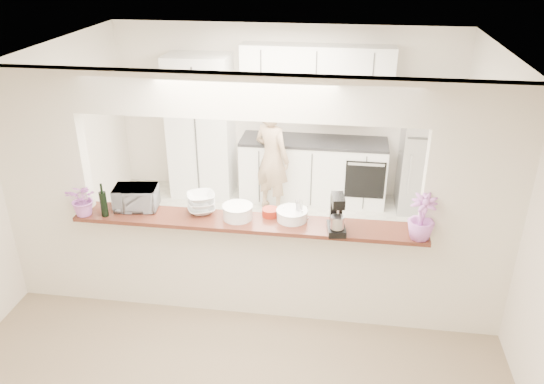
% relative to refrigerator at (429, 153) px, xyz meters
% --- Properties ---
extents(floor, '(6.00, 6.00, 0.00)m').
position_rel_refrigerator_xyz_m(floor, '(-2.05, -2.65, -0.85)').
color(floor, gray).
rests_on(floor, ground).
extents(tile_overlay, '(5.00, 2.90, 0.01)m').
position_rel_refrigerator_xyz_m(tile_overlay, '(-2.05, -1.10, -0.84)').
color(tile_overlay, beige).
rests_on(tile_overlay, floor).
extents(partition, '(5.00, 0.15, 2.50)m').
position_rel_refrigerator_xyz_m(partition, '(-2.05, -2.65, 0.63)').
color(partition, white).
rests_on(partition, floor).
extents(bar_counter, '(3.40, 0.38, 1.09)m').
position_rel_refrigerator_xyz_m(bar_counter, '(-2.05, -2.65, -0.27)').
color(bar_counter, white).
rests_on(bar_counter, floor).
extents(kitchen_cabinets, '(3.15, 0.62, 2.25)m').
position_rel_refrigerator_xyz_m(kitchen_cabinets, '(-2.24, 0.07, 0.12)').
color(kitchen_cabinets, white).
rests_on(kitchen_cabinets, floor).
extents(refrigerator, '(0.75, 0.70, 1.70)m').
position_rel_refrigerator_xyz_m(refrigerator, '(0.00, 0.00, 0.00)').
color(refrigerator, silver).
rests_on(refrigerator, floor).
extents(flower_left, '(0.32, 0.28, 0.34)m').
position_rel_refrigerator_xyz_m(flower_left, '(-3.65, -2.80, 0.41)').
color(flower_left, '#EC7DE4').
rests_on(flower_left, bar_counter).
extents(wine_bottle_a, '(0.06, 0.06, 0.31)m').
position_rel_refrigerator_xyz_m(wine_bottle_a, '(-3.45, -2.80, 0.36)').
color(wine_bottle_a, black).
rests_on(wine_bottle_a, bar_counter).
extents(wine_bottle_b, '(0.07, 0.07, 0.35)m').
position_rel_refrigerator_xyz_m(wine_bottle_b, '(-3.45, -2.80, 0.37)').
color(wine_bottle_b, black).
rests_on(wine_bottle_b, bar_counter).
extents(toaster_oven, '(0.46, 0.34, 0.23)m').
position_rel_refrigerator_xyz_m(toaster_oven, '(-3.20, -2.60, 0.36)').
color(toaster_oven, '#ACACB1').
rests_on(toaster_oven, bar_counter).
extents(serving_bowls, '(0.36, 0.36, 0.20)m').
position_rel_refrigerator_xyz_m(serving_bowls, '(-2.53, -2.60, 0.34)').
color(serving_bowls, white).
rests_on(serving_bowls, bar_counter).
extents(plate_stack_a, '(0.30, 0.30, 0.14)m').
position_rel_refrigerator_xyz_m(plate_stack_a, '(-2.16, -2.66, 0.31)').
color(plate_stack_a, white).
rests_on(plate_stack_a, bar_counter).
extents(plate_stack_b, '(0.30, 0.30, 0.11)m').
position_rel_refrigerator_xyz_m(plate_stack_b, '(-1.63, -2.62, 0.29)').
color(plate_stack_b, white).
rests_on(plate_stack_b, bar_counter).
extents(red_bowl, '(0.16, 0.16, 0.08)m').
position_rel_refrigerator_xyz_m(red_bowl, '(-1.85, -2.57, 0.28)').
color(red_bowl, maroon).
rests_on(red_bowl, bar_counter).
extents(tan_bowl, '(0.14, 0.14, 0.07)m').
position_rel_refrigerator_xyz_m(tan_bowl, '(-1.65, -2.57, 0.27)').
color(tan_bowl, tan).
rests_on(tan_bowl, bar_counter).
extents(utensil_caddy, '(0.25, 0.20, 0.21)m').
position_rel_refrigerator_xyz_m(utensil_caddy, '(-1.60, -2.60, 0.33)').
color(utensil_caddy, silver).
rests_on(utensil_caddy, bar_counter).
extents(stand_mixer, '(0.19, 0.28, 0.38)m').
position_rel_refrigerator_xyz_m(stand_mixer, '(-1.20, -2.79, 0.41)').
color(stand_mixer, black).
rests_on(stand_mixer, bar_counter).
extents(flower_right, '(0.27, 0.27, 0.43)m').
position_rel_refrigerator_xyz_m(flower_right, '(-0.45, -2.80, 0.46)').
color(flower_right, '#C075D9').
rests_on(flower_right, bar_counter).
extents(person, '(0.68, 0.62, 1.56)m').
position_rel_refrigerator_xyz_m(person, '(-2.15, -0.35, -0.07)').
color(person, tan).
rests_on(person, floor).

